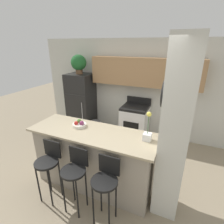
{
  "coord_description": "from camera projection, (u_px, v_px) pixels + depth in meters",
  "views": [
    {
      "loc": [
        1.31,
        -2.18,
        2.42
      ],
      "look_at": [
        0.0,
        0.8,
        1.14
      ],
      "focal_mm": 28.0,
      "sensor_mm": 36.0,
      "label": 1
    }
  ],
  "objects": [
    {
      "name": "wall_back",
      "position": [
        138.0,
        82.0,
        4.55
      ],
      "size": [
        5.6,
        0.38,
        2.55
      ],
      "color": "silver",
      "rests_on": "ground_plane"
    },
    {
      "name": "pillar_right",
      "position": [
        174.0,
        137.0,
        2.28
      ],
      "size": [
        0.38,
        0.33,
        2.55
      ],
      "color": "silver",
      "rests_on": "ground_plane"
    },
    {
      "name": "potted_plant_on_fridge",
      "position": [
        79.0,
        63.0,
        4.74
      ],
      "size": [
        0.42,
        0.42,
        0.52
      ],
      "color": "brown",
      "rests_on": "refrigerator"
    },
    {
      "name": "fruit_bowl",
      "position": [
        79.0,
        124.0,
        3.0
      ],
      "size": [
        0.24,
        0.24,
        0.12
      ],
      "color": "silver",
      "rests_on": "counter_bar"
    },
    {
      "name": "bar_stool_left",
      "position": [
        49.0,
        163.0,
        2.71
      ],
      "size": [
        0.37,
        0.37,
        1.02
      ],
      "color": "black",
      "rests_on": "ground_plane"
    },
    {
      "name": "counter_bar",
      "position": [
        94.0,
        159.0,
        3.04
      ],
      "size": [
        2.14,
        0.74,
        1.08
      ],
      "color": "gray",
      "rests_on": "ground_plane"
    },
    {
      "name": "bar_stool_mid",
      "position": [
        75.0,
        171.0,
        2.53
      ],
      "size": [
        0.37,
        0.37,
        1.02
      ],
      "color": "black",
      "rests_on": "ground_plane"
    },
    {
      "name": "orchid_vase",
      "position": [
        147.0,
        133.0,
        2.55
      ],
      "size": [
        0.12,
        0.12,
        0.45
      ],
      "color": "white",
      "rests_on": "counter_bar"
    },
    {
      "name": "trash_bin",
      "position": [
        96.0,
        127.0,
        4.98
      ],
      "size": [
        0.28,
        0.28,
        0.38
      ],
      "color": "#59595B",
      "rests_on": "ground_plane"
    },
    {
      "name": "ground_plane",
      "position": [
        95.0,
        183.0,
        3.24
      ],
      "size": [
        14.0,
        14.0,
        0.0
      ],
      "primitive_type": "plane",
      "color": "gray"
    },
    {
      "name": "refrigerator",
      "position": [
        81.0,
        102.0,
        5.15
      ],
      "size": [
        0.71,
        0.65,
        1.63
      ],
      "color": "black",
      "rests_on": "ground_plane"
    },
    {
      "name": "stove_range",
      "position": [
        135.0,
        122.0,
        4.66
      ],
      "size": [
        0.66,
        0.67,
        1.07
      ],
      "color": "white",
      "rests_on": "ground_plane"
    },
    {
      "name": "bar_stool_right",
      "position": [
        106.0,
        182.0,
        2.34
      ],
      "size": [
        0.37,
        0.37,
        1.02
      ],
      "color": "black",
      "rests_on": "ground_plane"
    }
  ]
}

